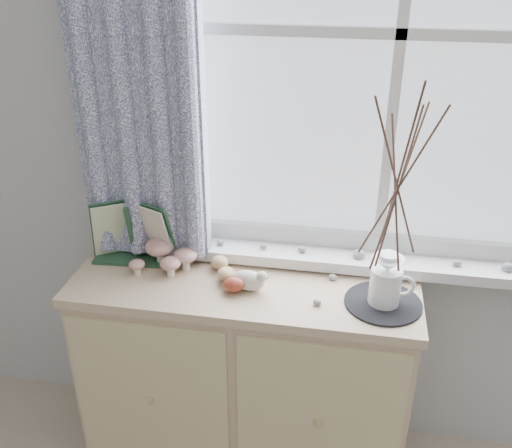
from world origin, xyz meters
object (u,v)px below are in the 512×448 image
at_px(twig_pitcher, 398,180).
at_px(toadstool_cluster, 166,254).
at_px(sideboard, 245,376).
at_px(botanical_book, 130,235).

bearing_deg(twig_pitcher, toadstool_cluster, 165.18).
height_order(sideboard, twig_pitcher, twig_pitcher).
height_order(sideboard, botanical_book, botanical_book).
bearing_deg(toadstool_cluster, sideboard, -7.76).
bearing_deg(sideboard, botanical_book, 174.41).
bearing_deg(sideboard, toadstool_cluster, 172.24).
bearing_deg(twig_pitcher, botanical_book, 166.08).
distance_m(sideboard, botanical_book, 0.69).
relative_size(botanical_book, twig_pitcher, 0.46).
distance_m(sideboard, twig_pitcher, 0.98).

